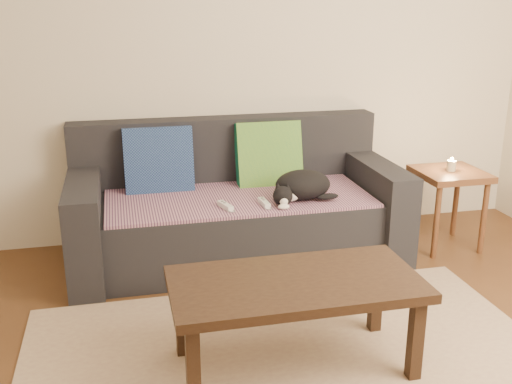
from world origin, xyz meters
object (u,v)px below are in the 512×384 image
coffee_table (295,291)px  side_table (449,184)px  wii_remote_a (225,206)px  sofa (236,211)px  wii_remote_b (264,203)px  cat (301,186)px

coffee_table → side_table: bearing=39.0°
wii_remote_a → side_table: side_table is taller
sofa → side_table: (1.43, -0.18, 0.14)m
sofa → wii_remote_b: 0.36m
coffee_table → sofa: bearing=90.2°
side_table → coffee_table: side_table is taller
sofa → side_table: size_ratio=3.89×
coffee_table → cat: bearing=71.6°
sofa → coffee_table: bearing=-89.8°
sofa → wii_remote_a: sofa is taller
sofa → wii_remote_a: (-0.12, -0.31, 0.15)m
wii_remote_a → coffee_table: bearing=170.2°
wii_remote_b → side_table: size_ratio=0.28×
wii_remote_b → side_table: 1.32m
sofa → side_table: 1.45m
cat → coffee_table: (-0.36, -1.09, -0.14)m
cat → wii_remote_b: size_ratio=2.82×
wii_remote_a → wii_remote_b: same height
sofa → wii_remote_b: (0.12, -0.30, 0.15)m
wii_remote_a → wii_remote_b: (0.24, 0.00, 0.00)m
side_table → coffee_table: (-1.43, -1.16, -0.05)m
sofa → side_table: bearing=-7.2°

